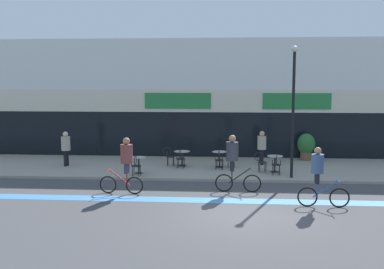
{
  "coord_description": "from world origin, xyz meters",
  "views": [
    {
      "loc": [
        -0.6,
        -13.77,
        4.15
      ],
      "look_at": [
        -2.13,
        6.84,
        1.7
      ],
      "focal_mm": 42.0,
      "sensor_mm": 36.0,
      "label": 1
    }
  ],
  "objects_px": {
    "bistro_table_2": "(220,156)",
    "cafe_chair_3_near": "(276,163)",
    "cafe_chair_1_side": "(169,155)",
    "bistro_table_1": "(182,155)",
    "cafe_chair_0_near": "(136,164)",
    "cafe_chair_1_near": "(180,157)",
    "lamp_post": "(293,103)",
    "pedestrian_far_end": "(262,145)",
    "cyclist_1": "(234,159)",
    "cyclist_2": "(319,173)",
    "bistro_table_0": "(139,162)",
    "planter_pot": "(306,146)",
    "cafe_chair_3_side": "(261,160)",
    "pedestrian_near_end": "(66,146)",
    "bistro_table_3": "(275,161)",
    "cyclist_0": "(125,161)",
    "cafe_chair_2_near": "(219,159)",
    "cafe_chair_2_side": "(233,156)"
  },
  "relations": [
    {
      "from": "cafe_chair_1_side",
      "to": "cyclist_2",
      "type": "height_order",
      "value": "cyclist_2"
    },
    {
      "from": "cafe_chair_2_near",
      "to": "cyclist_1",
      "type": "xyz_separation_m",
      "value": [
        0.58,
        -3.64,
        0.63
      ]
    },
    {
      "from": "bistro_table_1",
      "to": "cafe_chair_1_side",
      "type": "height_order",
      "value": "cafe_chair_1_side"
    },
    {
      "from": "bistro_table_1",
      "to": "cyclist_2",
      "type": "bearing_deg",
      "value": -50.91
    },
    {
      "from": "bistro_table_3",
      "to": "cafe_chair_0_near",
      "type": "relative_size",
      "value": 0.81
    },
    {
      "from": "cafe_chair_1_side",
      "to": "planter_pot",
      "type": "bearing_deg",
      "value": 16.84
    },
    {
      "from": "cyclist_2",
      "to": "cafe_chair_2_near",
      "type": "bearing_deg",
      "value": 124.1
    },
    {
      "from": "bistro_table_2",
      "to": "cafe_chair_3_side",
      "type": "height_order",
      "value": "cafe_chair_3_side"
    },
    {
      "from": "cafe_chair_1_side",
      "to": "pedestrian_near_end",
      "type": "xyz_separation_m",
      "value": [
        -4.9,
        -0.43,
        0.46
      ]
    },
    {
      "from": "bistro_table_3",
      "to": "cafe_chair_3_side",
      "type": "distance_m",
      "value": 0.63
    },
    {
      "from": "planter_pot",
      "to": "cyclist_0",
      "type": "distance_m",
      "value": 10.56
    },
    {
      "from": "cafe_chair_0_near",
      "to": "cyclist_2",
      "type": "bearing_deg",
      "value": -116.73
    },
    {
      "from": "cyclist_2",
      "to": "pedestrian_near_end",
      "type": "height_order",
      "value": "cyclist_2"
    },
    {
      "from": "cafe_chair_0_near",
      "to": "cafe_chair_1_near",
      "type": "relative_size",
      "value": 1.0
    },
    {
      "from": "cafe_chair_2_near",
      "to": "planter_pot",
      "type": "bearing_deg",
      "value": -48.94
    },
    {
      "from": "pedestrian_near_end",
      "to": "planter_pot",
      "type": "bearing_deg",
      "value": -152.05
    },
    {
      "from": "cyclist_1",
      "to": "cyclist_2",
      "type": "bearing_deg",
      "value": -32.7
    },
    {
      "from": "bistro_table_2",
      "to": "cafe_chair_2_near",
      "type": "bearing_deg",
      "value": -90.98
    },
    {
      "from": "cafe_chair_1_side",
      "to": "bistro_table_1",
      "type": "bearing_deg",
      "value": 0.32
    },
    {
      "from": "bistro_table_0",
      "to": "cyclist_2",
      "type": "relative_size",
      "value": 0.36
    },
    {
      "from": "cafe_chair_2_near",
      "to": "cafe_chair_2_side",
      "type": "bearing_deg",
      "value": -37.44
    },
    {
      "from": "cafe_chair_0_near",
      "to": "cafe_chair_1_near",
      "type": "xyz_separation_m",
      "value": [
        1.72,
        1.91,
        0.0
      ]
    },
    {
      "from": "bistro_table_2",
      "to": "lamp_post",
      "type": "bearing_deg",
      "value": -34.32
    },
    {
      "from": "bistro_table_2",
      "to": "cyclist_1",
      "type": "height_order",
      "value": "cyclist_1"
    },
    {
      "from": "bistro_table_0",
      "to": "bistro_table_2",
      "type": "xyz_separation_m",
      "value": [
        3.53,
        1.7,
        0.02
      ]
    },
    {
      "from": "bistro_table_2",
      "to": "cafe_chair_3_near",
      "type": "height_order",
      "value": "cafe_chair_3_near"
    },
    {
      "from": "lamp_post",
      "to": "pedestrian_far_end",
      "type": "distance_m",
      "value": 3.77
    },
    {
      "from": "cyclist_0",
      "to": "bistro_table_3",
      "type": "bearing_deg",
      "value": -142.26
    },
    {
      "from": "cafe_chair_1_near",
      "to": "pedestrian_near_end",
      "type": "xyz_separation_m",
      "value": [
        -5.52,
        0.19,
        0.46
      ]
    },
    {
      "from": "bistro_table_3",
      "to": "cyclist_0",
      "type": "xyz_separation_m",
      "value": [
        -5.88,
        -3.88,
        0.6
      ]
    },
    {
      "from": "cafe_chair_3_side",
      "to": "bistro_table_0",
      "type": "bearing_deg",
      "value": -178.5
    },
    {
      "from": "cafe_chair_1_near",
      "to": "pedestrian_near_end",
      "type": "height_order",
      "value": "pedestrian_near_end"
    },
    {
      "from": "cafe_chair_1_side",
      "to": "cafe_chair_3_near",
      "type": "height_order",
      "value": "same"
    },
    {
      "from": "cafe_chair_3_near",
      "to": "cyclist_2",
      "type": "height_order",
      "value": "cyclist_2"
    },
    {
      "from": "bistro_table_3",
      "to": "bistro_table_2",
      "type": "bearing_deg",
      "value": 158.46
    },
    {
      "from": "bistro_table_3",
      "to": "cyclist_1",
      "type": "bearing_deg",
      "value": -120.08
    },
    {
      "from": "cafe_chair_2_side",
      "to": "pedestrian_near_end",
      "type": "distance_m",
      "value": 7.97
    },
    {
      "from": "cafe_chair_2_side",
      "to": "cafe_chair_3_near",
      "type": "bearing_deg",
      "value": 139.08
    },
    {
      "from": "bistro_table_1",
      "to": "cafe_chair_3_near",
      "type": "xyz_separation_m",
      "value": [
        4.27,
        -1.82,
        0.0
      ]
    },
    {
      "from": "lamp_post",
      "to": "cafe_chair_1_side",
      "type": "bearing_deg",
      "value": 157.21
    },
    {
      "from": "bistro_table_2",
      "to": "cyclist_2",
      "type": "relative_size",
      "value": 0.37
    },
    {
      "from": "cafe_chair_1_side",
      "to": "cyclist_1",
      "type": "bearing_deg",
      "value": -55.83
    },
    {
      "from": "bistro_table_2",
      "to": "pedestrian_far_end",
      "type": "bearing_deg",
      "value": 22.33
    },
    {
      "from": "cafe_chair_2_near",
      "to": "cafe_chair_2_side",
      "type": "relative_size",
      "value": 1.0
    },
    {
      "from": "cafe_chair_2_near",
      "to": "cyclist_1",
      "type": "height_order",
      "value": "cyclist_1"
    },
    {
      "from": "bistro_table_1",
      "to": "cafe_chair_2_side",
      "type": "relative_size",
      "value": 0.83
    },
    {
      "from": "cafe_chair_0_near",
      "to": "pedestrian_near_end",
      "type": "xyz_separation_m",
      "value": [
        -3.8,
        2.11,
        0.46
      ]
    },
    {
      "from": "cafe_chair_0_near",
      "to": "planter_pot",
      "type": "bearing_deg",
      "value": -57.93
    },
    {
      "from": "cyclist_1",
      "to": "cafe_chair_2_near",
      "type": "bearing_deg",
      "value": 100.21
    },
    {
      "from": "bistro_table_0",
      "to": "cafe_chair_1_near",
      "type": "bearing_deg",
      "value": 36.9
    }
  ]
}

